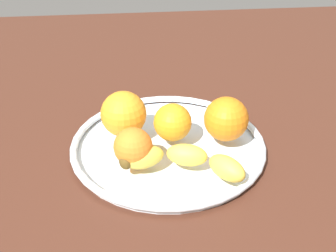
{
  "coord_description": "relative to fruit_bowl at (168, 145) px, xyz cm",
  "views": [
    {
      "loc": [
        6.24,
        61.06,
        43.59
      ],
      "look_at": [
        0.0,
        0.0,
        4.8
      ],
      "focal_mm": 46.84,
      "sensor_mm": 36.0,
      "label": 1
    }
  ],
  "objects": [
    {
      "name": "orange_back_left",
      "position": [
        5.97,
        5.51,
        3.93
      ],
      "size": [
        6.09,
        6.09,
        6.09
      ],
      "primitive_type": "sphere",
      "color": "orange",
      "rests_on": "fruit_bowl"
    },
    {
      "name": "orange_front_left",
      "position": [
        7.25,
        -3.14,
        4.8
      ],
      "size": [
        7.83,
        7.83,
        7.83
      ],
      "primitive_type": "sphere",
      "color": "orange",
      "rests_on": "fruit_bowl"
    },
    {
      "name": "orange_front_right",
      "position": [
        -9.76,
        -0.36,
        4.64
      ],
      "size": [
        7.51,
        7.51,
        7.51
      ],
      "primitive_type": "sphere",
      "color": "orange",
      "rests_on": "fruit_bowl"
    },
    {
      "name": "orange_center",
      "position": [
        -0.85,
        -0.73,
        4.1
      ],
      "size": [
        6.43,
        6.43,
        6.43
      ],
      "primitive_type": "sphere",
      "color": "orange",
      "rests_on": "fruit_bowl"
    },
    {
      "name": "fruit_bowl",
      "position": [
        0.0,
        0.0,
        0.0
      ],
      "size": [
        33.08,
        33.08,
        1.8
      ],
      "color": "silver",
      "rests_on": "ground_plane"
    },
    {
      "name": "ground_plane",
      "position": [
        0.0,
        0.0,
        -2.92
      ],
      "size": [
        150.65,
        150.65,
        4.0
      ],
      "primitive_type": "cube",
      "color": "#472519"
    },
    {
      "name": "banana",
      "position": [
        -1.42,
        7.95,
        2.63
      ],
      "size": [
        19.61,
        10.21,
        3.49
      ],
      "rotation": [
        0.0,
        0.0,
        -0.32
      ],
      "color": "gold",
      "rests_on": "fruit_bowl"
    }
  ]
}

